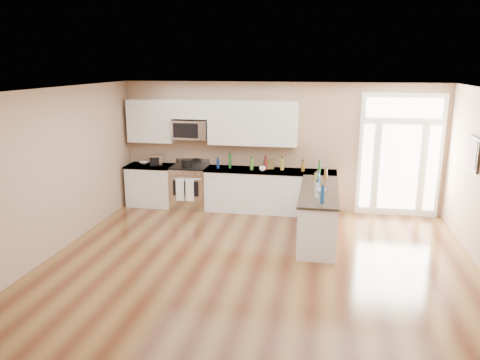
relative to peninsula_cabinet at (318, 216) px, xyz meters
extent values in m
plane|color=#4C2615|center=(-0.93, -2.24, -0.43)|extent=(8.00, 8.00, 0.00)
plane|color=tan|center=(-0.93, 1.76, 0.97)|extent=(7.00, 0.00, 7.00)
plane|color=tan|center=(-4.42, -2.24, 0.97)|extent=(0.00, 8.00, 8.00)
plane|color=white|center=(-0.93, -2.24, 2.37)|extent=(8.00, 8.00, 0.00)
cube|color=silver|center=(-3.80, 1.45, 0.02)|extent=(1.06, 0.62, 0.90)
cube|color=black|center=(-3.80, 1.45, -0.38)|extent=(1.02, 0.52, 0.10)
cube|color=black|center=(-3.80, 1.45, 0.49)|extent=(1.10, 0.66, 0.04)
cube|color=silver|center=(-1.08, 1.45, 0.02)|extent=(2.81, 0.62, 0.90)
cube|color=black|center=(-1.08, 1.45, -0.38)|extent=(2.77, 0.52, 0.10)
cube|color=black|center=(-1.08, 1.45, 0.49)|extent=(2.85, 0.66, 0.04)
cube|color=silver|center=(0.00, 0.00, 0.02)|extent=(0.65, 2.28, 0.90)
cube|color=black|center=(0.00, 0.00, -0.38)|extent=(0.61, 2.18, 0.10)
cube|color=black|center=(0.00, 0.00, 0.49)|extent=(0.69, 2.32, 0.04)
cube|color=silver|center=(-3.81, 1.59, 1.49)|extent=(1.04, 0.33, 0.95)
cube|color=silver|center=(-1.50, 1.59, 1.49)|extent=(1.94, 0.33, 0.95)
cube|color=silver|center=(-2.88, 1.59, 1.77)|extent=(0.82, 0.33, 0.40)
cube|color=silver|center=(-2.88, 1.56, 1.33)|extent=(0.78, 0.40, 0.42)
cube|color=black|center=(-2.94, 1.35, 1.33)|extent=(0.56, 0.01, 0.32)
cube|color=white|center=(1.62, 1.72, 0.87)|extent=(1.70, 0.08, 2.60)
cube|color=white|center=(1.62, 1.67, 0.62)|extent=(0.78, 0.02, 1.80)
cube|color=white|center=(0.96, 1.67, 0.62)|extent=(0.22, 0.02, 1.80)
cube|color=white|center=(2.28, 1.67, 0.62)|extent=(0.22, 0.02, 1.80)
cube|color=white|center=(1.62, 1.67, 1.87)|extent=(1.50, 0.02, 0.40)
cube|color=black|center=(2.54, -0.04, 1.27)|extent=(0.04, 0.58, 0.58)
cube|color=#8F3950|center=(2.52, -0.04, 1.27)|extent=(0.01, 0.46, 0.46)
cube|color=silver|center=(-2.89, 1.45, 0.03)|extent=(0.80, 0.66, 0.92)
cube|color=black|center=(-2.89, 1.45, 0.50)|extent=(0.80, 0.60, 0.03)
cube|color=silver|center=(-2.89, 1.75, 0.58)|extent=(0.80, 0.04, 0.14)
cube|color=black|center=(-2.89, 1.12, 0.09)|extent=(0.58, 0.01, 0.34)
cylinder|color=silver|center=(-2.89, 1.09, 0.31)|extent=(0.70, 0.02, 0.02)
cube|color=white|center=(-3.01, 1.08, 0.07)|extent=(0.18, 0.02, 0.50)
cube|color=white|center=(-2.79, 1.08, 0.07)|extent=(0.18, 0.02, 0.50)
cylinder|color=black|center=(-2.92, 1.33, 0.61)|extent=(0.30, 0.30, 0.18)
cube|color=silver|center=(-3.67, 1.47, 0.62)|extent=(0.33, 0.29, 0.23)
cube|color=brown|center=(-1.13, 1.58, 0.60)|extent=(0.26, 0.21, 0.18)
imported|color=white|center=(-3.99, 1.55, 0.53)|extent=(0.25, 0.25, 0.05)
imported|color=white|center=(0.03, -0.16, 0.53)|extent=(0.20, 0.20, 0.06)
imported|color=white|center=(-1.23, 1.31, 0.56)|extent=(0.16, 0.16, 0.10)
cylinder|color=#19591E|center=(-0.03, 1.38, 0.62)|extent=(0.06, 0.06, 0.24)
cylinder|color=navy|center=(0.06, -0.84, 0.64)|extent=(0.07, 0.07, 0.28)
cylinder|color=brown|center=(-0.38, 1.45, 0.61)|extent=(0.08, 0.08, 0.22)
cylinder|color=olive|center=(-0.07, 0.46, 0.61)|extent=(0.08, 0.08, 0.20)
cylinder|color=#26727F|center=(-0.03, 0.11, 0.65)|extent=(0.06, 0.06, 0.28)
cylinder|color=#591919|center=(-1.18, 1.45, 0.65)|extent=(0.07, 0.07, 0.29)
cylinder|color=#B2B2B7|center=(-0.04, -0.54, 0.64)|extent=(0.06, 0.06, 0.27)
cylinder|color=navy|center=(-2.23, 1.40, 0.61)|extent=(0.06, 0.06, 0.21)
cylinder|color=#3F7226|center=(-1.48, 1.39, 0.63)|extent=(0.07, 0.07, 0.25)
cylinder|color=#19591E|center=(-1.98, 1.49, 0.66)|extent=(0.06, 0.06, 0.32)
cylinder|color=navy|center=(-0.02, -0.19, 0.64)|extent=(0.06, 0.06, 0.26)
cylinder|color=brown|center=(0.11, 0.76, 0.62)|extent=(0.06, 0.06, 0.23)
cylinder|color=olive|center=(-0.83, 1.51, 0.63)|extent=(0.08, 0.08, 0.25)
camera|label=1|loc=(0.06, -8.38, 2.76)|focal=35.00mm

